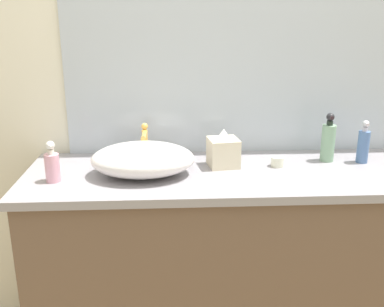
{
  "coord_description": "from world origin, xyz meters",
  "views": [
    {
      "loc": [
        -0.23,
        -1.2,
        1.43
      ],
      "look_at": [
        -0.14,
        0.4,
        0.93
      ],
      "focal_mm": 41.57,
      "sensor_mm": 36.0,
      "label": 1
    }
  ],
  "objects": [
    {
      "name": "tissue_box",
      "position": [
        -0.01,
        0.48,
        0.91
      ],
      "size": [
        0.13,
        0.13,
        0.15
      ],
      "color": "beige",
      "rests_on": "vanity_counter"
    },
    {
      "name": "candle_jar",
      "position": [
        0.2,
        0.47,
        0.87
      ],
      "size": [
        0.05,
        0.05,
        0.04
      ],
      "primitive_type": "cylinder",
      "color": "silver",
      "rests_on": "vanity_counter"
    },
    {
      "name": "sink_basin",
      "position": [
        -0.33,
        0.4,
        0.91
      ],
      "size": [
        0.39,
        0.29,
        0.12
      ],
      "primitive_type": "ellipsoid",
      "color": "silver",
      "rests_on": "vanity_counter"
    },
    {
      "name": "spray_can",
      "position": [
        0.43,
        0.53,
        0.93
      ],
      "size": [
        0.06,
        0.06,
        0.2
      ],
      "color": "#7EA684",
      "rests_on": "vanity_counter"
    },
    {
      "name": "wall_mirror_panel",
      "position": [
        0.04,
        0.69,
        1.47
      ],
      "size": [
        1.42,
        0.01,
        1.25
      ],
      "primitive_type": "cube",
      "color": "#B2BCC6",
      "rests_on": "vanity_counter"
    },
    {
      "name": "faucet",
      "position": [
        -0.33,
        0.56,
        0.94
      ],
      "size": [
        0.03,
        0.13,
        0.16
      ],
      "color": "gold",
      "rests_on": "vanity_counter"
    },
    {
      "name": "lotion_bottle",
      "position": [
        0.57,
        0.5,
        0.92
      ],
      "size": [
        0.05,
        0.05,
        0.18
      ],
      "color": "#4C6DA0",
      "rests_on": "vanity_counter"
    },
    {
      "name": "vanity_counter",
      "position": [
        0.04,
        0.42,
        0.42
      ],
      "size": [
        1.67,
        0.54,
        0.85
      ],
      "color": "brown",
      "rests_on": "ground"
    },
    {
      "name": "soap_dispenser",
      "position": [
        -0.65,
        0.34,
        0.91
      ],
      "size": [
        0.05,
        0.05,
        0.15
      ],
      "color": "pink",
      "rests_on": "vanity_counter"
    },
    {
      "name": "bathroom_wall_rear",
      "position": [
        0.0,
        0.73,
        1.3
      ],
      "size": [
        6.0,
        0.06,
        2.6
      ],
      "primitive_type": "cube",
      "color": "silver",
      "rests_on": "ground"
    }
  ]
}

